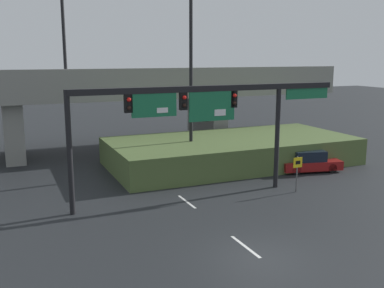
% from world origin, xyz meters
% --- Properties ---
extents(ground_plane, '(160.00, 160.00, 0.00)m').
position_xyz_m(ground_plane, '(0.00, 0.00, 0.00)').
color(ground_plane, black).
extents(lane_markings, '(0.14, 21.73, 0.01)m').
position_xyz_m(lane_markings, '(0.00, 10.76, 0.00)').
color(lane_markings, silver).
rests_on(lane_markings, ground).
extents(signal_gantry, '(15.94, 0.44, 6.31)m').
position_xyz_m(signal_gantry, '(1.13, 7.99, 5.13)').
color(signal_gantry, black).
rests_on(signal_gantry, ground).
extents(speed_limit_sign, '(0.60, 0.11, 2.16)m').
position_xyz_m(speed_limit_sign, '(6.63, 6.64, 1.41)').
color(speed_limit_sign, '#4C4C4C').
rests_on(speed_limit_sign, ground).
extents(highway_light_pole_near, '(0.70, 0.36, 17.63)m').
position_xyz_m(highway_light_pole_near, '(3.23, 14.53, 9.20)').
color(highway_light_pole_near, black).
rests_on(highway_light_pole_near, ground).
extents(highway_light_pole_far, '(0.70, 0.36, 13.83)m').
position_xyz_m(highway_light_pole_far, '(-4.49, 19.67, 7.29)').
color(highway_light_pole_far, black).
rests_on(highway_light_pole_far, ground).
extents(overpass_bridge, '(39.10, 7.28, 6.97)m').
position_xyz_m(overpass_bridge, '(0.00, 22.64, 4.91)').
color(overpass_bridge, gray).
rests_on(overpass_bridge, ground).
extents(grass_embankment, '(17.94, 8.44, 1.94)m').
position_xyz_m(grass_embankment, '(6.49, 14.47, 0.97)').
color(grass_embankment, '#4C6033').
rests_on(grass_embankment, ground).
extents(parked_sedan_near_right, '(4.52, 2.65, 1.49)m').
position_xyz_m(parked_sedan_near_right, '(10.41, 10.43, 0.68)').
color(parked_sedan_near_right, maroon).
rests_on(parked_sedan_near_right, ground).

